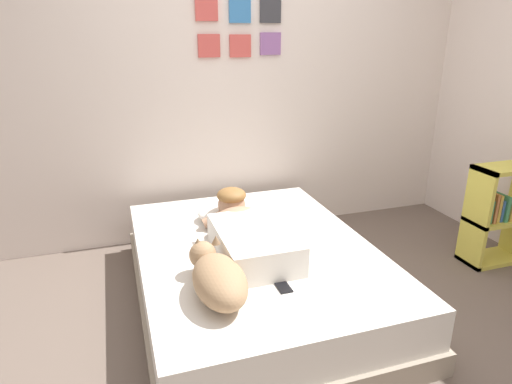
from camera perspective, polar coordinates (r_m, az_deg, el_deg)
ground_plane at (r=2.74m, az=7.56°, el=-17.14°), size 11.74×11.74×0.00m
back_wall at (r=3.67m, az=-2.25°, el=13.73°), size 3.87×0.12×2.50m
bed at (r=2.89m, az=-0.07°, el=-10.39°), size 1.46×1.96×0.38m
pillow at (r=3.19m, az=-2.85°, el=-2.44°), size 0.52×0.32×0.11m
person_lying at (r=2.74m, az=-1.15°, el=-5.14°), size 0.43×0.92×0.27m
dog at (r=2.27m, az=-4.99°, el=-10.86°), size 0.26×0.57×0.21m
coffee_cup at (r=3.26m, az=0.15°, el=-2.24°), size 0.12×0.09×0.07m
cell_phone at (r=2.39m, az=3.42°, el=-11.96°), size 0.07×0.14×0.01m
bookshelf at (r=3.71m, az=28.55°, el=-2.47°), size 0.45×0.24×0.75m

